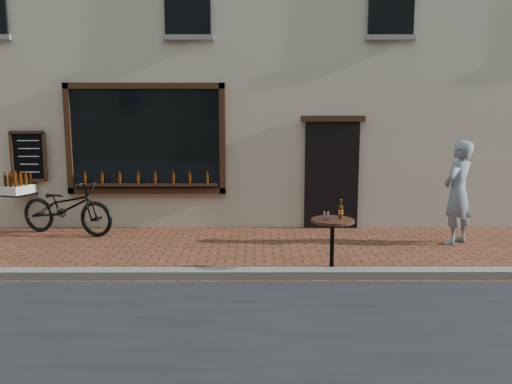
{
  "coord_description": "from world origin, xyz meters",
  "views": [
    {
      "loc": [
        0.31,
        -6.74,
        2.31
      ],
      "look_at": [
        0.34,
        1.2,
        1.1
      ],
      "focal_mm": 35.0,
      "sensor_mm": 36.0,
      "label": 1
    }
  ],
  "objects": [
    {
      "name": "ground",
      "position": [
        0.0,
        0.0,
        0.0
      ],
      "size": [
        90.0,
        90.0,
        0.0
      ],
      "primitive_type": "plane",
      "color": "brown",
      "rests_on": "ground"
    },
    {
      "name": "bistro_table",
      "position": [
        1.46,
        0.41,
        0.58
      ],
      "size": [
        0.64,
        0.64,
        1.09
      ],
      "color": "black",
      "rests_on": "ground"
    },
    {
      "name": "kerb",
      "position": [
        0.0,
        0.2,
        0.06
      ],
      "size": [
        90.0,
        0.25,
        0.12
      ],
      "primitive_type": "cube",
      "color": "slate",
      "rests_on": "ground"
    },
    {
      "name": "pedestrian",
      "position": [
        3.99,
        2.15,
        0.94
      ],
      "size": [
        0.81,
        0.79,
        1.88
      ],
      "primitive_type": "imported",
      "rotation": [
        0.0,
        0.0,
        3.85
      ],
      "color": "gray",
      "rests_on": "ground"
    },
    {
      "name": "shop_building",
      "position": [
        0.0,
        6.5,
        5.0
      ],
      "size": [
        28.0,
        6.2,
        10.0
      ],
      "color": "#BCAC94",
      "rests_on": "ground"
    },
    {
      "name": "cargo_bicycle",
      "position": [
        -3.42,
        2.93,
        0.55
      ],
      "size": [
        2.45,
        1.35,
        1.15
      ],
      "rotation": [
        0.0,
        0.0,
        1.26
      ],
      "color": "black",
      "rests_on": "ground"
    }
  ]
}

